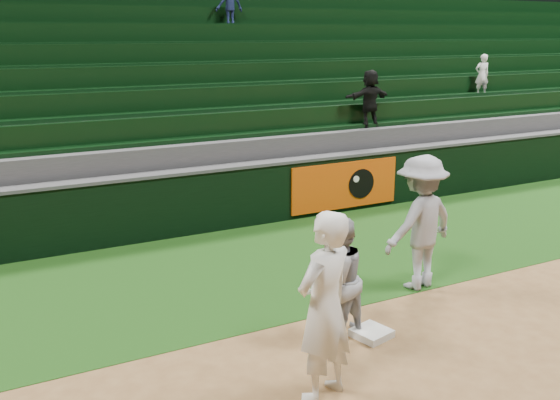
# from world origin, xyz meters

# --- Properties ---
(ground) EXTENTS (70.00, 70.00, 0.00)m
(ground) POSITION_xyz_m (0.00, 0.00, 0.00)
(ground) COLOR brown
(ground) RESTS_ON ground
(foul_grass) EXTENTS (36.00, 4.20, 0.01)m
(foul_grass) POSITION_xyz_m (0.00, 3.00, 0.00)
(foul_grass) COLOR #12350D
(foul_grass) RESTS_ON ground
(first_base) EXTENTS (0.52, 0.52, 0.10)m
(first_base) POSITION_xyz_m (0.18, 0.09, 0.05)
(first_base) COLOR silver
(first_base) RESTS_ON ground
(first_baseman) EXTENTS (0.87, 0.72, 2.06)m
(first_baseman) POSITION_xyz_m (-1.07, -0.76, 1.03)
(first_baseman) COLOR white
(first_baseman) RESTS_ON ground
(baserunner) EXTENTS (0.90, 0.78, 1.58)m
(baserunner) POSITION_xyz_m (-0.22, 0.29, 0.79)
(baserunner) COLOR gray
(baserunner) RESTS_ON ground
(base_coach) EXTENTS (1.42, 0.97, 2.03)m
(base_coach) POSITION_xyz_m (1.74, 1.10, 1.02)
(base_coach) COLOR #9597A2
(base_coach) RESTS_ON foul_grass
(field_wall) EXTENTS (36.00, 0.45, 1.25)m
(field_wall) POSITION_xyz_m (0.03, 5.20, 0.63)
(field_wall) COLOR black
(field_wall) RESTS_ON ground
(stadium_seating) EXTENTS (36.00, 5.95, 5.07)m
(stadium_seating) POSITION_xyz_m (-0.00, 8.97, 1.70)
(stadium_seating) COLOR #38383A
(stadium_seating) RESTS_ON ground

